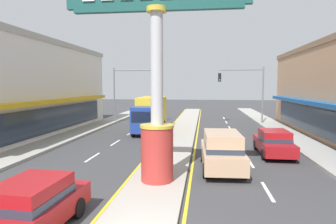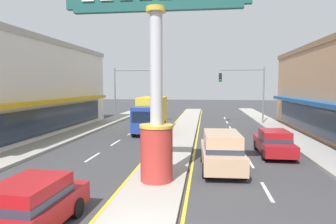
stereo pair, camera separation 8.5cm
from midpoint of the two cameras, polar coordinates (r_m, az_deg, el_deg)
name	(u,v)px [view 2 (the right image)]	position (r m, az deg, el deg)	size (l,w,h in m)	color
median_strip	(182,133)	(25.21, 2.78, -4.21)	(2.42, 52.00, 0.14)	#A39E93
sidewalk_left	(73,135)	(25.64, -18.13, -4.26)	(2.37, 60.00, 0.18)	#9E9B93
sidewalk_right	(297,140)	(24.19, 24.19, -5.02)	(2.37, 60.00, 0.18)	#9E9B93
lane_markings	(180,137)	(23.90, 2.51, -4.89)	(9.16, 52.00, 0.01)	silver
district_sign	(156,84)	(12.12, -2.12, 5.43)	(7.60, 1.44, 8.68)	#B7332D
storefront_left	(10,88)	(27.70, -28.62, 4.16)	(9.22, 22.64, 7.99)	silver
traffic_light_left_side	(130,85)	(32.97, -7.45, 5.26)	(4.86, 0.46, 6.20)	slate
traffic_light_right_side	(247,85)	(32.51, 15.35, 5.12)	(4.86, 0.46, 6.20)	slate
suv_near_right_lane	(222,150)	(14.75, 10.66, -7.45)	(2.12, 4.68, 1.90)	tan
sedan_far_right_lane	(27,208)	(9.37, -25.67, -16.63)	(1.98, 4.37, 1.53)	maroon
box_truck_near_left_lane	(151,113)	(26.39, -3.29, -0.23)	(2.34, 6.94, 3.12)	navy
sedan_mid_left_lane	(274,142)	(18.66, 20.25, -5.63)	(1.86, 4.31, 1.53)	maroon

